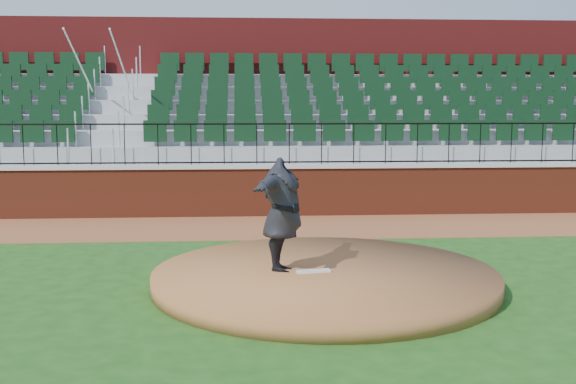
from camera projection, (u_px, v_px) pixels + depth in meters
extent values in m
plane|color=#1C4914|center=(295.00, 289.00, 10.50)|extent=(90.00, 90.00, 0.00)
cube|color=brown|center=(276.00, 226.00, 15.84)|extent=(34.00, 3.20, 0.01)
cube|color=maroon|center=(273.00, 192.00, 17.35)|extent=(34.00, 0.35, 1.20)
cube|color=#B7B7B7|center=(273.00, 166.00, 17.27)|extent=(34.00, 0.45, 0.10)
cube|color=maroon|center=(265.00, 105.00, 22.54)|extent=(34.00, 0.50, 5.50)
cylinder|color=brown|center=(325.00, 278.00, 10.69)|extent=(5.30, 5.30, 0.25)
cube|color=silver|center=(314.00, 271.00, 10.53)|extent=(0.53, 0.21, 0.03)
imported|color=black|center=(282.00, 214.00, 10.54)|extent=(1.20, 2.22, 1.75)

